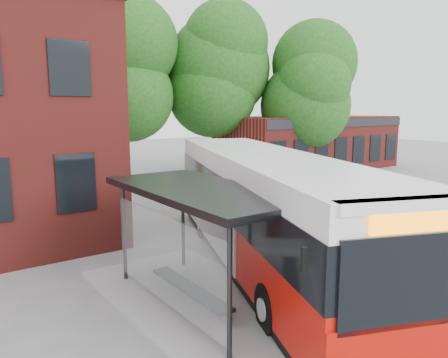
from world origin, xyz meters
TOP-DOWN VIEW (x-y plane):
  - ground at (0.00, 0.00)m, footprint 100.00×100.00m
  - shop_row at (15.00, 14.00)m, footprint 14.00×6.20m
  - bus_shelter at (-4.50, -1.00)m, footprint 3.60×7.00m
  - bike_rail at (9.28, 10.00)m, footprint 5.20×0.10m
  - tree_1 at (1.00, 17.00)m, footprint 7.92×7.92m
  - tree_2 at (8.00, 16.00)m, footprint 7.92×7.92m
  - tree_3 at (13.00, 12.00)m, footprint 7.04×7.04m
  - city_bus at (-1.51, 0.15)m, footprint 7.51×13.29m
  - bicycle_0 at (6.34, 9.27)m, footprint 2.02×1.39m
  - bicycle_1 at (8.11, 9.58)m, footprint 1.66×0.51m
  - bicycle_2 at (8.61, 10.61)m, footprint 1.62×0.73m
  - bicycle_3 at (8.34, 10.69)m, footprint 1.78×0.72m
  - bicycle_5 at (9.98, 9.78)m, footprint 1.69×0.99m
  - bicycle_6 at (10.98, 10.66)m, footprint 1.96×1.32m
  - bicycle_7 at (12.16, 10.21)m, footprint 1.83×1.01m

SIDE VIEW (x-z plane):
  - ground at x=0.00m, z-range 0.00..0.00m
  - bike_rail at x=9.28m, z-range 0.00..0.38m
  - bicycle_2 at x=8.61m, z-range 0.00..0.82m
  - bicycle_6 at x=10.98m, z-range 0.00..0.98m
  - bicycle_5 at x=9.98m, z-range 0.00..0.98m
  - bicycle_1 at x=8.11m, z-range 0.00..0.99m
  - bicycle_0 at x=6.34m, z-range 0.00..1.00m
  - bicycle_3 at x=8.34m, z-range 0.00..1.04m
  - bicycle_7 at x=12.16m, z-range 0.00..1.06m
  - bus_shelter at x=-4.50m, z-range 0.00..2.90m
  - city_bus at x=-1.51m, z-range 0.00..3.35m
  - shop_row at x=15.00m, z-range 0.00..4.00m
  - tree_3 at x=13.00m, z-range 0.00..9.28m
  - tree_1 at x=1.00m, z-range 0.00..10.40m
  - tree_2 at x=8.00m, z-range 0.00..11.00m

